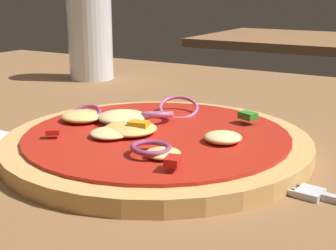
% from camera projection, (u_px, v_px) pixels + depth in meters
% --- Properties ---
extents(dining_table, '(1.38, 1.01, 0.03)m').
position_uv_depth(dining_table, '(133.00, 169.00, 0.44)').
color(dining_table, brown).
rests_on(dining_table, ground).
extents(pizza, '(0.28, 0.28, 0.03)m').
position_uv_depth(pizza, '(155.00, 140.00, 0.45)').
color(pizza, tan).
rests_on(pizza, dining_table).
extents(beer_glass, '(0.07, 0.07, 0.14)m').
position_uv_depth(beer_glass, '(90.00, 42.00, 0.79)').
color(beer_glass, silver).
rests_on(beer_glass, dining_table).
extents(background_table, '(0.73, 0.48, 0.03)m').
position_uv_depth(background_table, '(322.00, 42.00, 1.49)').
color(background_table, brown).
rests_on(background_table, ground).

